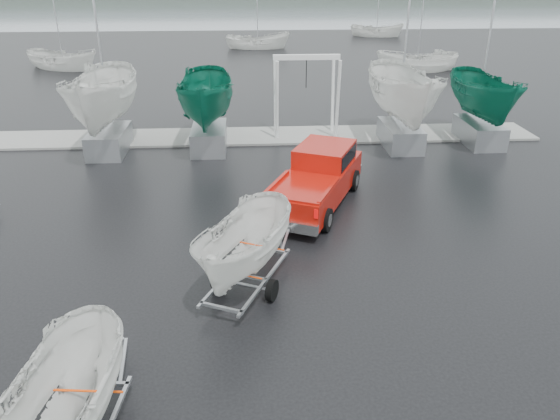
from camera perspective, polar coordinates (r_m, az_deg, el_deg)
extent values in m
plane|color=black|center=(16.46, -3.79, -5.77)|extent=(120.00, 120.00, 0.00)
plane|color=slate|center=(114.50, -3.90, 20.46)|extent=(300.00, 300.00, 0.00)
cube|color=gray|center=(28.43, -3.85, 7.70)|extent=(30.00, 3.00, 0.12)
cube|color=#A11008|center=(20.10, 3.74, 2.68)|extent=(4.29, 6.21, 0.97)
cube|color=#A11008|center=(20.80, 4.69, 5.65)|extent=(2.68, 2.91, 0.86)
cube|color=black|center=(20.78, 4.69, 5.79)|extent=(2.60, 2.69, 0.56)
cube|color=silver|center=(17.63, 0.79, -1.66)|extent=(1.95, 1.02, 0.36)
cylinder|color=black|center=(22.24, 2.83, 3.78)|extent=(0.61, 0.87, 0.81)
cylinder|color=black|center=(21.76, 7.67, 3.11)|extent=(0.61, 0.87, 0.81)
cylinder|color=black|center=(18.88, -0.85, -0.13)|extent=(0.61, 0.87, 0.81)
cylinder|color=black|center=(18.32, 4.78, -1.03)|extent=(0.61, 0.87, 0.81)
cube|color=#989BA1|center=(15.27, -5.33, -6.51)|extent=(1.56, 3.31, 0.08)
cube|color=#989BA1|center=(14.87, -1.48, -7.32)|extent=(1.56, 3.31, 0.08)
cylinder|color=#989BA1|center=(14.99, -3.73, -7.77)|extent=(1.49, 0.73, 0.08)
cylinder|color=black|center=(15.29, -6.48, -7.17)|extent=(0.41, 0.62, 0.60)
cylinder|color=black|center=(14.72, -0.86, -8.38)|extent=(0.41, 0.62, 0.60)
imported|color=silver|center=(13.97, -3.67, 1.36)|extent=(2.33, 2.35, 4.64)
cube|color=#FF4508|center=(15.42, -2.27, -3.72)|extent=(1.43, 0.68, 0.03)
cube|color=#FF4508|center=(14.16, -4.81, -6.59)|extent=(1.43, 0.68, 0.03)
imported|color=silver|center=(9.75, -23.12, -12.78)|extent=(1.85, 1.89, 4.46)
cube|color=#FF4508|center=(11.36, -19.96, -17.33)|extent=(1.55, 0.20, 0.03)
cylinder|color=silver|center=(27.19, -0.31, 11.22)|extent=(0.16, 0.58, 3.99)
cylinder|color=silver|center=(28.74, -0.50, 11.96)|extent=(0.16, 0.58, 3.99)
cylinder|color=silver|center=(27.52, 6.06, 11.25)|extent=(0.16, 0.58, 3.99)
cylinder|color=silver|center=(29.06, 5.55, 11.99)|extent=(0.16, 0.58, 3.99)
cube|color=silver|center=(27.70, 2.80, 15.67)|extent=(3.30, 0.25, 0.25)
cube|color=#989BA1|center=(27.16, -17.39, 6.91)|extent=(1.60, 3.20, 1.10)
imported|color=silver|center=(26.26, -18.60, 15.79)|extent=(2.80, 2.87, 7.44)
cube|color=#989BA1|center=(26.63, -7.40, 7.49)|extent=(1.60, 3.20, 1.10)
imported|color=#0D6048|center=(25.75, -7.88, 15.86)|extent=(2.54, 2.61, 6.76)
cube|color=#989BA1|center=(27.40, 12.44, 7.61)|extent=(1.60, 3.20, 1.10)
imported|color=silver|center=(26.51, 13.30, 16.39)|extent=(2.78, 2.85, 7.38)
cube|color=#989BA1|center=(29.03, 20.08, 7.64)|extent=(1.60, 3.20, 1.10)
imported|color=#0D6048|center=(28.26, 21.18, 14.76)|extent=(2.35, 2.42, 6.26)
imported|color=silver|center=(50.58, -21.61, 13.54)|extent=(3.66, 3.63, 7.09)
cylinder|color=#B2B2B7|center=(50.08, -22.35, 18.01)|extent=(0.08, 0.08, 8.00)
imported|color=silver|center=(58.68, -2.33, 16.51)|extent=(2.59, 2.52, 6.57)
cylinder|color=#B2B2B7|center=(58.25, -2.40, 20.40)|extent=(0.08, 0.08, 8.00)
imported|color=silver|center=(47.61, 14.06, 13.90)|extent=(2.83, 2.76, 6.95)
cylinder|color=#B2B2B7|center=(47.07, 14.58, 18.67)|extent=(0.08, 0.08, 8.00)
imported|color=silver|center=(69.27, 10.02, 17.43)|extent=(3.00, 2.96, 6.26)
cylinder|color=#B2B2B7|center=(68.90, 10.28, 20.72)|extent=(0.08, 0.08, 8.00)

